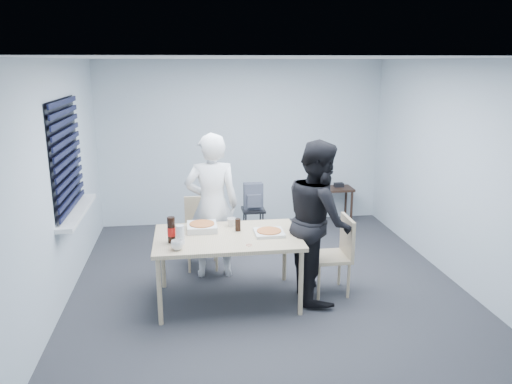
{
  "coord_description": "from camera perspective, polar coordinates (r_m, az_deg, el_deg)",
  "views": [
    {
      "loc": [
        -0.89,
        -5.34,
        2.57
      ],
      "look_at": [
        -0.12,
        0.1,
        1.12
      ],
      "focal_mm": 35.0,
      "sensor_mm": 36.0,
      "label": 1
    }
  ],
  "objects": [
    {
      "name": "mug_a",
      "position": [
        5.02,
        -9.0,
        -6.01
      ],
      "size": [
        0.17,
        0.17,
        0.1
      ],
      "primitive_type": "imported",
      "rotation": [
        0.0,
        0.0,
        0.52
      ],
      "color": "silver",
      "rests_on": "dining_table"
    },
    {
      "name": "black_box",
      "position": [
        8.29,
        9.44,
        0.81
      ],
      "size": [
        0.18,
        0.16,
        0.06
      ],
      "primitive_type": "cube",
      "rotation": [
        0.0,
        0.0,
        0.43
      ],
      "color": "black",
      "rests_on": "side_table"
    },
    {
      "name": "mug_b",
      "position": [
        5.66,
        -2.82,
        -3.46
      ],
      "size": [
        0.1,
        0.1,
        0.09
      ],
      "primitive_type": "imported",
      "color": "silver",
      "rests_on": "dining_table"
    },
    {
      "name": "person_black",
      "position": [
        5.5,
        7.14,
        -3.22
      ],
      "size": [
        0.47,
        0.86,
        1.77
      ],
      "primitive_type": "imported",
      "rotation": [
        0.0,
        0.0,
        1.57
      ],
      "color": "black",
      "rests_on": "ground"
    },
    {
      "name": "chair_far",
      "position": [
        6.44,
        -6.24,
        -3.96
      ],
      "size": [
        0.42,
        0.42,
        0.89
      ],
      "color": "#CDAD8C",
      "rests_on": "ground"
    },
    {
      "name": "side_table",
      "position": [
        8.21,
        8.04,
        -0.08
      ],
      "size": [
        0.85,
        0.38,
        0.57
      ],
      "color": "#351E18",
      "rests_on": "ground"
    },
    {
      "name": "pizza_box_b",
      "position": [
        5.41,
        1.5,
        -4.63
      ],
      "size": [
        0.31,
        0.31,
        0.04
      ],
      "rotation": [
        0.0,
        0.0,
        -0.3
      ],
      "color": "silver",
      "rests_on": "dining_table"
    },
    {
      "name": "plastic_cups",
      "position": [
        5.15,
        -8.65,
        -4.86
      ],
      "size": [
        0.09,
        0.09,
        0.2
      ],
      "primitive_type": "cylinder",
      "rotation": [
        0.0,
        0.0,
        0.12
      ],
      "color": "silver",
      "rests_on": "dining_table"
    },
    {
      "name": "backpack",
      "position": [
        7.3,
        -0.31,
        -0.53
      ],
      "size": [
        0.28,
        0.2,
        0.39
      ],
      "rotation": [
        0.0,
        0.0,
        -0.02
      ],
      "color": "#565A64",
      "rests_on": "stool"
    },
    {
      "name": "room",
      "position": [
        6.0,
        -20.53,
        2.95
      ],
      "size": [
        5.0,
        5.0,
        5.0
      ],
      "color": "#313035",
      "rests_on": "ground"
    },
    {
      "name": "cola_glass",
      "position": [
        5.49,
        -2.09,
        -3.77
      ],
      "size": [
        0.07,
        0.07,
        0.14
      ],
      "primitive_type": "cylinder",
      "rotation": [
        0.0,
        0.0,
        -0.07
      ],
      "color": "black",
      "rests_on": "dining_table"
    },
    {
      "name": "person_white",
      "position": [
        6.01,
        -5.04,
        -1.6
      ],
      "size": [
        0.65,
        0.42,
        1.77
      ],
      "primitive_type": "imported",
      "rotation": [
        0.0,
        0.0,
        3.14
      ],
      "color": "white",
      "rests_on": "ground"
    },
    {
      "name": "rubber_band",
      "position": [
        5.09,
        -0.79,
        -6.09
      ],
      "size": [
        0.08,
        0.08,
        0.0
      ],
      "primitive_type": "torus",
      "rotation": [
        0.0,
        0.0,
        0.39
      ],
      "color": "red",
      "rests_on": "dining_table"
    },
    {
      "name": "soda_bottle",
      "position": [
        5.2,
        -9.64,
        -4.34
      ],
      "size": [
        0.09,
        0.09,
        0.27
      ],
      "rotation": [
        0.0,
        0.0,
        -0.13
      ],
      "color": "black",
      "rests_on": "dining_table"
    },
    {
      "name": "stool",
      "position": [
        7.39,
        -0.32,
        -2.74
      ],
      "size": [
        0.33,
        0.33,
        0.46
      ],
      "color": "black",
      "rests_on": "ground"
    },
    {
      "name": "chair_right",
      "position": [
        5.72,
        9.33,
        -6.52
      ],
      "size": [
        0.42,
        0.42,
        0.89
      ],
      "color": "#CDAD8C",
      "rests_on": "ground"
    },
    {
      "name": "pizza_box_a",
      "position": [
        5.56,
        -6.19,
        -3.97
      ],
      "size": [
        0.32,
        0.32,
        0.08
      ],
      "rotation": [
        0.0,
        0.0,
        -0.08
      ],
      "color": "silver",
      "rests_on": "dining_table"
    },
    {
      "name": "dining_table",
      "position": [
        5.4,
        -3.29,
        -5.59
      ],
      "size": [
        1.55,
        0.98,
        0.76
      ],
      "color": "#CDAD8C",
      "rests_on": "ground"
    },
    {
      "name": "papers",
      "position": [
        8.16,
        7.03,
        0.46
      ],
      "size": [
        0.3,
        0.36,
        0.01
      ],
      "primitive_type": "cube",
      "rotation": [
        0.0,
        0.0,
        0.28
      ],
      "color": "white",
      "rests_on": "side_table"
    }
  ]
}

